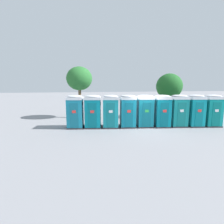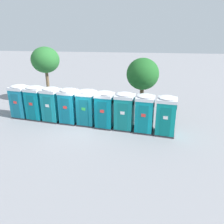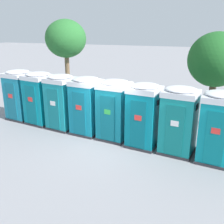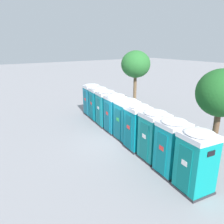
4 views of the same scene
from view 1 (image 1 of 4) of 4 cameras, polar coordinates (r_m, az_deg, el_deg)
name	(u,v)px [view 1 (image 1 of 4)]	position (r m, az deg, el deg)	size (l,w,h in m)	color
ground_plane	(146,128)	(13.71, 11.03, -5.26)	(120.00, 120.00, 0.00)	gray
portapotty_0	(75,111)	(13.71, -11.93, 0.18)	(1.36, 1.34, 2.54)	#2D2D33
portapotty_1	(93,111)	(13.55, -6.26, 0.23)	(1.40, 1.37, 2.54)	#2D2D33
portapotty_2	(110,111)	(13.53, -0.51, 0.27)	(1.35, 1.35, 2.54)	#2D2D33
portapotty_3	(128,111)	(13.68, 5.17, 0.33)	(1.30, 1.31, 2.54)	#2D2D33
portapotty_4	(145,111)	(13.99, 10.66, 0.40)	(1.34, 1.32, 2.54)	#2D2D33
portapotty_5	(162,111)	(14.30, 16.03, 0.39)	(1.31, 1.33, 2.54)	#2D2D33
portapotty_6	(179,111)	(14.85, 20.90, 0.46)	(1.37, 1.34, 2.54)	#2D2D33
portapotty_7	(195,110)	(15.41, 25.60, 0.46)	(1.30, 1.32, 2.54)	#2D2D33
portapotty_8	(212,110)	(16.09, 29.88, 0.47)	(1.38, 1.35, 2.54)	#2D2D33
street_tree_0	(169,86)	(18.33, 18.17, 7.92)	(2.54, 2.54, 4.39)	brown
street_tree_1	(79,79)	(17.67, -10.62, 10.58)	(2.50, 2.50, 5.05)	brown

